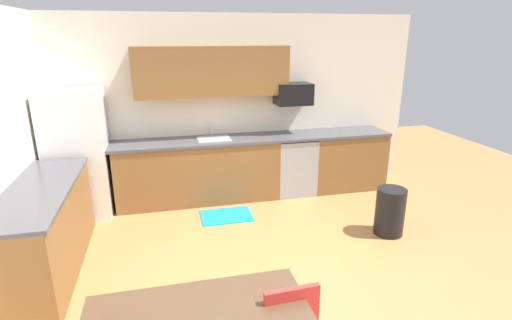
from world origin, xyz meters
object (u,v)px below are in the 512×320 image
(refrigerator, at_px, (78,154))
(trash_bin, at_px, (390,211))
(oven_range, at_px, (293,164))
(microwave, at_px, (293,94))

(refrigerator, relative_size, trash_bin, 2.88)
(trash_bin, bearing_deg, refrigerator, 158.17)
(oven_range, relative_size, trash_bin, 1.52)
(oven_range, bearing_deg, refrigerator, -178.52)
(oven_range, height_order, microwave, microwave)
(trash_bin, bearing_deg, microwave, 113.09)
(refrigerator, relative_size, microwave, 3.20)
(microwave, distance_m, trash_bin, 2.24)
(refrigerator, bearing_deg, microwave, 3.33)
(microwave, xyz_separation_m, trash_bin, (0.73, -1.71, -1.24))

